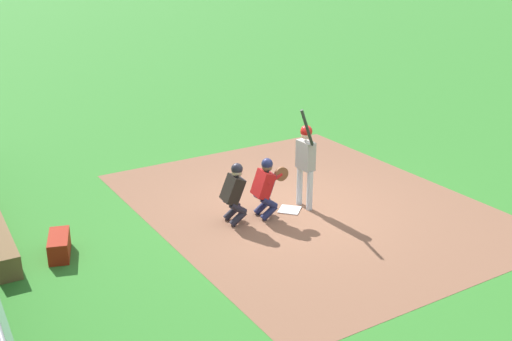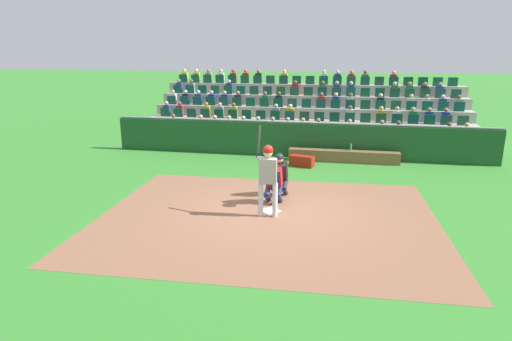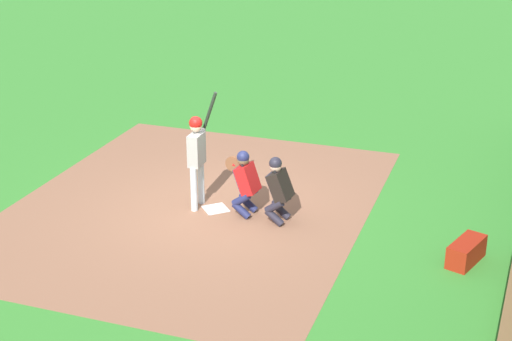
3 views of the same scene
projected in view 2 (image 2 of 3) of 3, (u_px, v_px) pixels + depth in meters
ground_plane at (270, 211)px, 11.37m from camera, size 160.00×160.00×0.00m
infield_dirt_patch at (267, 218)px, 10.89m from camera, size 8.66×7.04×0.01m
home_plate_marker at (270, 211)px, 11.36m from camera, size 0.62×0.62×0.02m
batter_at_plate at (268, 172)px, 10.71m from camera, size 0.56×0.47×2.29m
catcher_crouching at (273, 178)px, 11.75m from camera, size 0.48×0.72×1.30m
home_plate_umpire at (280, 172)px, 12.40m from camera, size 0.48×0.48×1.29m
dugout_wall at (297, 140)px, 17.13m from camera, size 14.96×0.24×1.40m
dugout_bench at (343, 156)px, 16.38m from camera, size 4.12×0.40×0.44m
water_bottle_on_bench at (351, 147)px, 16.29m from camera, size 0.07×0.07×0.26m
equipment_duffel_bag at (302, 161)px, 15.77m from camera, size 0.94×0.59×0.39m
bleacher_stand at (307, 117)px, 21.49m from camera, size 14.97×4.44×3.14m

